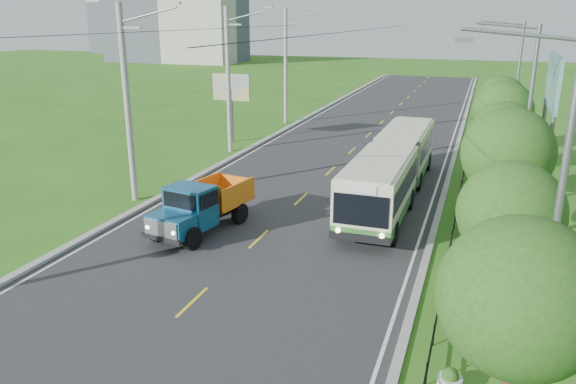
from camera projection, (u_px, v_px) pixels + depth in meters
The scene contains 29 objects.
ground at pixel (192, 302), 19.12m from camera, with size 240.00×240.00×0.00m, color #2D6618.
road at pixel (338, 164), 37.13m from camera, with size 14.00×120.00×0.02m, color #28282B.
curb_left at pixel (239, 154), 39.38m from camera, with size 0.40×120.00×0.15m, color #9E9E99.
curb_right at pixel (450, 172), 34.87m from camera, with size 0.30×120.00×0.10m, color #9E9E99.
edge_line_left at pixel (246, 156), 39.22m from camera, with size 0.12×120.00×0.00m, color silver.
edge_line_right at pixel (442, 172), 35.04m from camera, with size 0.12×120.00×0.00m, color silver.
centre_dash at pixel (192, 302), 19.11m from camera, with size 0.12×2.20×0.00m, color yellow.
railing_right at pixel (459, 198), 29.12m from camera, with size 0.04×40.00×0.60m, color black.
pole_near at pixel (128, 104), 28.30m from camera, with size 3.51×0.32×10.00m.
pole_mid at pixel (229, 80), 39.11m from camera, with size 3.51×0.32×10.00m.
pole_far at pixel (286, 66), 49.93m from camera, with size 3.51×0.32×10.00m.
tree_front at pixel (522, 303), 11.43m from camera, with size 3.36×3.41×5.60m.
tree_second at pixel (512, 218), 16.89m from camera, with size 3.18×3.26×5.30m.
tree_third at pixel (509, 157), 22.16m from camera, with size 3.60×3.62×6.00m.
tree_fourth at pixel (505, 138), 27.68m from camera, with size 3.24×3.31×5.40m.
tree_fifth at pixel (503, 114), 33.01m from camera, with size 3.48×3.52×5.80m.
tree_back at pixel (501, 103), 38.47m from camera, with size 3.30×3.36×5.50m.
streetlight_near at pixel (554, 197), 14.30m from camera, with size 3.02×0.20×9.07m.
streetlight_mid at pixel (525, 113), 26.92m from camera, with size 3.02×0.20×9.07m.
streetlight_far at pixel (515, 82), 39.53m from camera, with size 3.02×0.20×9.07m.
planter_front at pixel (450, 381), 14.52m from camera, with size 0.64×0.64×0.67m.
planter_near at pixel (464, 260), 21.73m from camera, with size 0.64×0.64×0.67m.
planter_mid at pixel (471, 200), 28.94m from camera, with size 0.64×0.64×0.67m.
planter_far at pixel (476, 163), 36.15m from camera, with size 0.64×0.64×0.67m.
billboard_left at pixel (231, 92), 42.57m from camera, with size 3.00×0.20×5.20m.
billboard_right at pixel (552, 90), 31.67m from camera, with size 0.24×6.00×7.30m.
apartment_far at pixel (140, 2), 148.52m from camera, with size 24.00×14.00×26.00m, color #B7B2A3.
bus at pixel (393, 166), 29.50m from camera, with size 2.69×15.69×3.02m.
dump_truck at pixel (201, 204), 25.09m from camera, with size 2.97×5.77×2.31m.
Camera 1 is at (8.73, -15.09, 9.31)m, focal length 35.00 mm.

